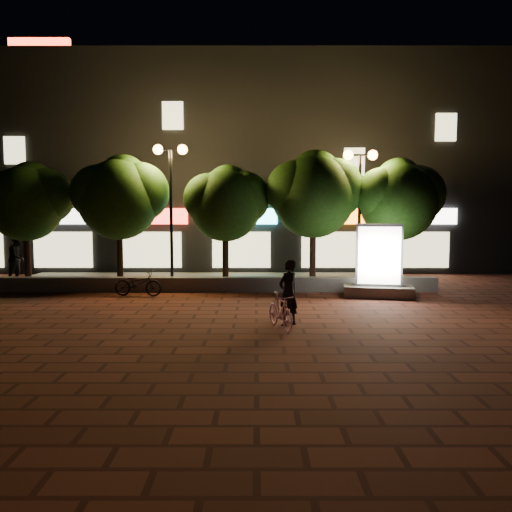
{
  "coord_description": "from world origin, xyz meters",
  "views": [
    {
      "loc": [
        1.66,
        -13.59,
        2.79
      ],
      "look_at": [
        1.66,
        1.5,
        1.47
      ],
      "focal_mm": 35.39,
      "sensor_mm": 36.0,
      "label": 1
    }
  ],
  "objects_px": {
    "tree_mid": "(227,201)",
    "scooter_parked": "(138,283)",
    "tree_left": "(120,195)",
    "pedestrian": "(18,257)",
    "street_lamp_right": "(360,182)",
    "scooter_pink": "(280,311)",
    "rider": "(288,292)",
    "tree_right": "(315,191)",
    "ad_kiosk": "(379,268)",
    "street_lamp_left": "(171,178)",
    "tree_far_right": "(400,197)",
    "tree_far_left": "(27,199)"
  },
  "relations": [
    {
      "from": "ad_kiosk",
      "to": "scooter_parked",
      "type": "xyz_separation_m",
      "value": [
        -7.95,
        0.16,
        -0.55
      ]
    },
    {
      "from": "street_lamp_right",
      "to": "rider",
      "type": "xyz_separation_m",
      "value": [
        -3.05,
        -6.54,
        -3.07
      ]
    },
    {
      "from": "rider",
      "to": "scooter_parked",
      "type": "relative_size",
      "value": 1.02
    },
    {
      "from": "ad_kiosk",
      "to": "rider",
      "type": "relative_size",
      "value": 1.47
    },
    {
      "from": "tree_left",
      "to": "tree_right",
      "type": "height_order",
      "value": "tree_right"
    },
    {
      "from": "tree_far_right",
      "to": "tree_far_left",
      "type": "bearing_deg",
      "value": -180.0
    },
    {
      "from": "rider",
      "to": "tree_mid",
      "type": "bearing_deg",
      "value": -116.69
    },
    {
      "from": "tree_right",
      "to": "tree_far_right",
      "type": "height_order",
      "value": "tree_right"
    },
    {
      "from": "tree_far_left",
      "to": "street_lamp_left",
      "type": "distance_m",
      "value": 5.5
    },
    {
      "from": "ad_kiosk",
      "to": "tree_far_right",
      "type": "bearing_deg",
      "value": 62.33
    },
    {
      "from": "rider",
      "to": "pedestrian",
      "type": "relative_size",
      "value": 0.84
    },
    {
      "from": "tree_mid",
      "to": "tree_right",
      "type": "height_order",
      "value": "tree_right"
    },
    {
      "from": "tree_left",
      "to": "pedestrian",
      "type": "relative_size",
      "value": 2.51
    },
    {
      "from": "tree_left",
      "to": "tree_right",
      "type": "xyz_separation_m",
      "value": [
        7.3,
        0.0,
        0.12
      ]
    },
    {
      "from": "street_lamp_right",
      "to": "rider",
      "type": "distance_m",
      "value": 7.84
    },
    {
      "from": "tree_right",
      "to": "pedestrian",
      "type": "relative_size",
      "value": 2.6
    },
    {
      "from": "scooter_pink",
      "to": "pedestrian",
      "type": "distance_m",
      "value": 12.29
    },
    {
      "from": "street_lamp_right",
      "to": "scooter_parked",
      "type": "distance_m",
      "value": 8.79
    },
    {
      "from": "scooter_parked",
      "to": "tree_left",
      "type": "bearing_deg",
      "value": 33.06
    },
    {
      "from": "tree_mid",
      "to": "scooter_parked",
      "type": "relative_size",
      "value": 2.79
    },
    {
      "from": "tree_far_right",
      "to": "tree_mid",
      "type": "bearing_deg",
      "value": -180.0
    },
    {
      "from": "street_lamp_left",
      "to": "rider",
      "type": "xyz_separation_m",
      "value": [
        3.95,
        -6.54,
        -3.21
      ]
    },
    {
      "from": "tree_far_right",
      "to": "rider",
      "type": "xyz_separation_m",
      "value": [
        -4.6,
        -6.8,
        -2.55
      ]
    },
    {
      "from": "tree_far_left",
      "to": "scooter_parked",
      "type": "xyz_separation_m",
      "value": [
        4.68,
        -2.46,
        -2.87
      ]
    },
    {
      "from": "tree_mid",
      "to": "ad_kiosk",
      "type": "height_order",
      "value": "tree_mid"
    },
    {
      "from": "street_lamp_right",
      "to": "rider",
      "type": "relative_size",
      "value": 3.03
    },
    {
      "from": "tree_mid",
      "to": "tree_right",
      "type": "distance_m",
      "value": 3.32
    },
    {
      "from": "street_lamp_left",
      "to": "scooter_pink",
      "type": "xyz_separation_m",
      "value": [
        3.73,
        -6.96,
        -3.59
      ]
    },
    {
      "from": "scooter_parked",
      "to": "pedestrian",
      "type": "distance_m",
      "value": 5.93
    },
    {
      "from": "tree_mid",
      "to": "scooter_pink",
      "type": "distance_m",
      "value": 7.92
    },
    {
      "from": "street_lamp_right",
      "to": "tree_left",
      "type": "bearing_deg",
      "value": 178.32
    },
    {
      "from": "street_lamp_right",
      "to": "scooter_pink",
      "type": "bearing_deg",
      "value": -115.14
    },
    {
      "from": "tree_left",
      "to": "rider",
      "type": "height_order",
      "value": "tree_left"
    },
    {
      "from": "tree_mid",
      "to": "tree_far_right",
      "type": "height_order",
      "value": "tree_far_right"
    },
    {
      "from": "street_lamp_right",
      "to": "scooter_pink",
      "type": "distance_m",
      "value": 8.43
    },
    {
      "from": "tree_far_left",
      "to": "rider",
      "type": "bearing_deg",
      "value": -35.88
    },
    {
      "from": "tree_left",
      "to": "scooter_pink",
      "type": "xyz_separation_m",
      "value": [
        5.68,
        -7.22,
        -3.01
      ]
    },
    {
      "from": "tree_mid",
      "to": "scooter_parked",
      "type": "distance_m",
      "value": 4.67
    },
    {
      "from": "tree_right",
      "to": "ad_kiosk",
      "type": "bearing_deg",
      "value": -55.18
    },
    {
      "from": "street_lamp_right",
      "to": "pedestrian",
      "type": "relative_size",
      "value": 2.56
    },
    {
      "from": "ad_kiosk",
      "to": "scooter_pink",
      "type": "relative_size",
      "value": 1.66
    },
    {
      "from": "tree_right",
      "to": "tree_far_right",
      "type": "bearing_deg",
      "value": -0.0
    },
    {
      "from": "tree_far_right",
      "to": "rider",
      "type": "height_order",
      "value": "tree_far_right"
    },
    {
      "from": "tree_far_left",
      "to": "scooter_pink",
      "type": "height_order",
      "value": "tree_far_left"
    },
    {
      "from": "tree_right",
      "to": "scooter_pink",
      "type": "relative_size",
      "value": 3.49
    },
    {
      "from": "scooter_pink",
      "to": "pedestrian",
      "type": "xyz_separation_m",
      "value": [
        -9.73,
        7.48,
        0.62
      ]
    },
    {
      "from": "street_lamp_right",
      "to": "pedestrian",
      "type": "bearing_deg",
      "value": 177.69
    },
    {
      "from": "tree_far_right",
      "to": "rider",
      "type": "bearing_deg",
      "value": -124.08
    },
    {
      "from": "pedestrian",
      "to": "street_lamp_left",
      "type": "bearing_deg",
      "value": -77.95
    },
    {
      "from": "tree_right",
      "to": "street_lamp_left",
      "type": "height_order",
      "value": "street_lamp_left"
    }
  ]
}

